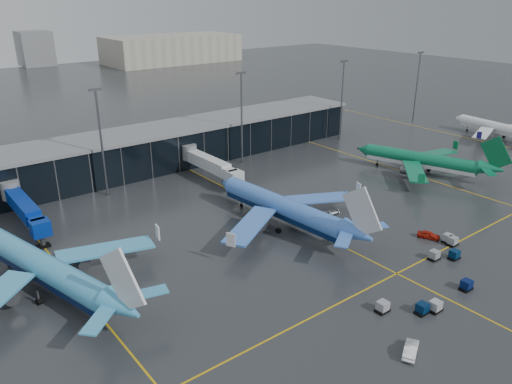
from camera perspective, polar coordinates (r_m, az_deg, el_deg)
ground at (r=92.14m, az=4.49°, el=-7.46°), size 600.00×600.00×0.00m
terminal_pier at (r=138.42m, az=-13.00°, el=4.63°), size 142.00×17.00×10.70m
jet_bridges at (r=111.24m, az=-24.95°, el=-1.64°), size 94.00×27.50×7.20m
flood_masts at (r=128.03m, az=-8.93°, el=7.45°), size 203.00×0.50×25.50m
distant_hangars at (r=347.04m, az=-20.90°, el=14.42°), size 260.00×71.00×22.00m
taxi_lines at (r=105.11m, az=4.64°, el=-3.59°), size 220.00×120.00×0.02m
airliner_arkefly at (r=85.72m, az=-23.15°, el=-6.53°), size 48.50×52.39×13.58m
airliner_klm_near at (r=101.53m, az=2.98°, el=-0.37°), size 41.34×46.22×13.36m
airliner_aer_lingus at (r=139.13m, az=18.36°, el=4.45°), size 45.68×48.73×12.20m
airliner_ba at (r=184.18m, az=25.86°, el=7.28°), size 36.35×40.25×11.26m
baggage_carts at (r=91.40m, az=20.12°, el=-8.58°), size 30.32×13.13×1.70m
mobile_airstair at (r=104.89m, az=8.47°, el=-3.37°), size 2.75×3.55×3.45m
service_van_red at (r=104.04m, az=19.14°, el=-4.65°), size 3.39×4.62×1.46m
service_van_white at (r=72.67m, az=17.27°, el=-16.77°), size 4.88×3.62×1.54m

